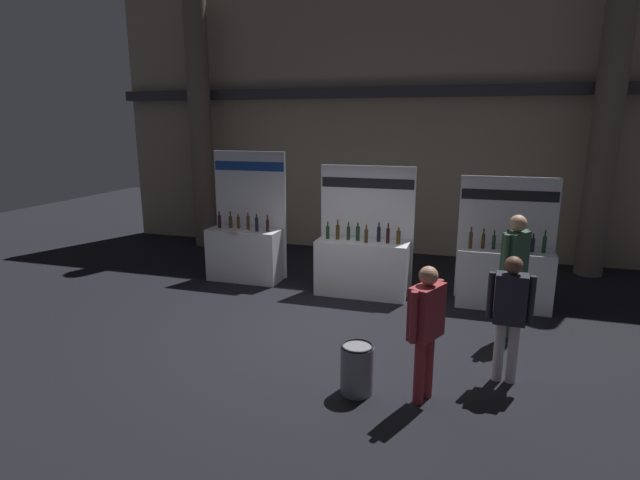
% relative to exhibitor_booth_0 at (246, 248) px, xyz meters
% --- Properties ---
extents(ground_plane, '(27.43, 27.43, 0.00)m').
position_rel_exhibitor_booth_0_xyz_m(ground_plane, '(2.22, -2.05, -0.64)').
color(ground_plane, black).
extents(hall_colonnade, '(13.71, 1.15, 6.84)m').
position_rel_exhibitor_booth_0_xyz_m(hall_colonnade, '(2.22, 3.04, 2.76)').
color(hall_colonnade, gray).
rests_on(hall_colonnade, ground_plane).
extents(exhibitor_booth_0, '(1.52, 0.74, 2.55)m').
position_rel_exhibitor_booth_0_xyz_m(exhibitor_booth_0, '(0.00, 0.00, 0.00)').
color(exhibitor_booth_0, white).
rests_on(exhibitor_booth_0, ground_plane).
extents(exhibitor_booth_1, '(1.75, 0.66, 2.34)m').
position_rel_exhibitor_booth_0_xyz_m(exhibitor_booth_1, '(2.43, -0.20, -0.03)').
color(exhibitor_booth_1, white).
rests_on(exhibitor_booth_1, ground_plane).
extents(exhibitor_booth_2, '(1.62, 0.66, 2.20)m').
position_rel_exhibitor_booth_0_xyz_m(exhibitor_booth_2, '(4.88, -0.08, -0.05)').
color(exhibitor_booth_2, white).
rests_on(exhibitor_booth_2, ground_plane).
extents(trash_bin, '(0.39, 0.39, 0.60)m').
position_rel_exhibitor_booth_0_xyz_m(trash_bin, '(3.11, -3.60, -0.34)').
color(trash_bin, slate).
rests_on(trash_bin, ground_plane).
extents(visitor_0, '(0.53, 0.26, 1.59)m').
position_rel_exhibitor_booth_0_xyz_m(visitor_0, '(4.78, -2.82, 0.30)').
color(visitor_0, silver).
rests_on(visitor_0, ground_plane).
extents(visitor_3, '(0.41, 0.51, 1.83)m').
position_rel_exhibitor_booth_0_xyz_m(visitor_3, '(4.91, -1.39, 0.47)').
color(visitor_3, '#33563D').
rests_on(visitor_3, ground_plane).
extents(visitor_4, '(0.40, 0.57, 1.59)m').
position_rel_exhibitor_booth_0_xyz_m(visitor_4, '(3.87, -3.54, 0.32)').
color(visitor_4, maroon).
rests_on(visitor_4, ground_plane).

